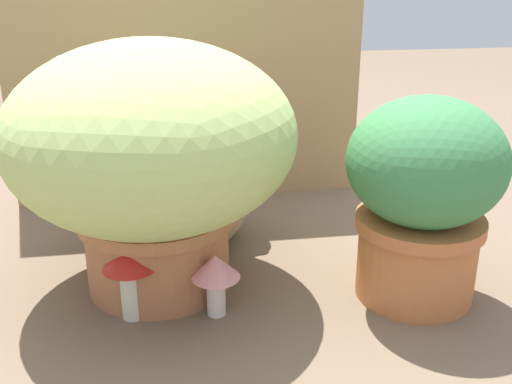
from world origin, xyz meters
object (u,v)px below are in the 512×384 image
leafy_planter (423,192)px  cat (209,194)px  grass_planter (152,150)px  mushroom_ornament_pink (216,272)px  mushroom_ornament_red (130,268)px

leafy_planter → cat: (-0.37, 0.28, -0.09)m
grass_planter → cat: size_ratio=1.61×
cat → mushroom_ornament_pink: bearing=-92.6°
grass_planter → mushroom_ornament_red: grass_planter is taller
leafy_planter → cat: leafy_planter is taller
leafy_planter → grass_planter: bearing=166.6°
mushroom_ornament_red → mushroom_ornament_pink: 0.15m
grass_planter → mushroom_ornament_pink: grass_planter is taller
leafy_planter → mushroom_ornament_red: leafy_planter is taller
grass_planter → mushroom_ornament_red: (-0.05, -0.11, -0.18)m
leafy_planter → cat: bearing=143.0°
leafy_planter → mushroom_ornament_pink: (-0.38, -0.01, -0.13)m
leafy_planter → mushroom_ornament_red: 0.54m
grass_planter → leafy_planter: bearing=-13.4°
mushroom_ornament_pink → leafy_planter: bearing=2.0°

